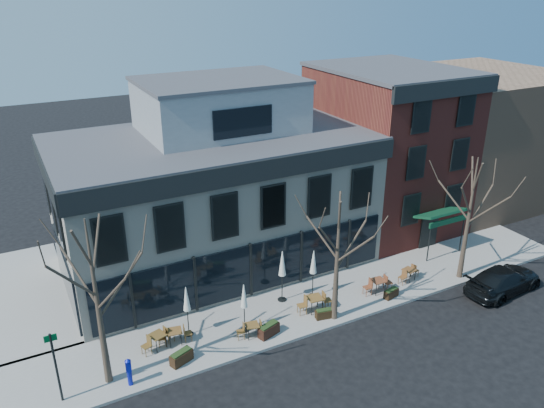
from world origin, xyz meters
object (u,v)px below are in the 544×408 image
cafe_set_0 (158,339)px  call_box (129,371)px  umbrella_0 (187,301)px  parked_sedan (503,280)px

cafe_set_0 → call_box: bearing=-133.9°
umbrella_0 → cafe_set_0: bearing=-169.7°
parked_sedan → cafe_set_0: (-19.01, 4.04, -0.12)m
parked_sedan → call_box: bearing=79.3°
parked_sedan → umbrella_0: bearing=71.2°
cafe_set_0 → umbrella_0: size_ratio=0.66×
cafe_set_0 → umbrella_0: 2.23m
call_box → cafe_set_0: bearing=46.1°
parked_sedan → umbrella_0: umbrella_0 is taller
call_box → umbrella_0: size_ratio=0.51×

